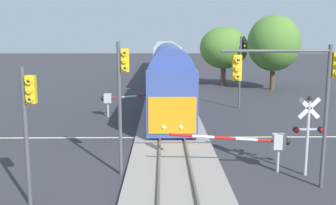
{
  "coord_description": "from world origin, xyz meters",
  "views": [
    {
      "loc": [
        -0.56,
        -23.27,
        6.25
      ],
      "look_at": [
        -0.21,
        1.08,
        2.0
      ],
      "focal_mm": 41.64,
      "sensor_mm": 36.0,
      "label": 1
    }
  ],
  "objects": [
    {
      "name": "ground_plane",
      "position": [
        0.0,
        0.0,
        0.0
      ],
      "size": [
        220.0,
        220.0,
        0.0
      ],
      "primitive_type": "plane",
      "color": "#333338"
    },
    {
      "name": "road_centre_stripe",
      "position": [
        0.0,
        0.0,
        0.0
      ],
      "size": [
        44.0,
        0.2,
        0.01
      ],
      "color": "beige",
      "rests_on": "ground"
    },
    {
      "name": "railway_track",
      "position": [
        0.0,
        0.0,
        0.1
      ],
      "size": [
        4.4,
        80.0,
        0.32
      ],
      "color": "gray",
      "rests_on": "ground"
    },
    {
      "name": "commuter_train",
      "position": [
        0.0,
        27.09,
        2.74
      ],
      "size": [
        3.04,
        61.17,
        5.16
      ],
      "color": "#384C93",
      "rests_on": "railway_track"
    },
    {
      "name": "crossing_gate_near",
      "position": [
        4.17,
        -6.16,
        1.43
      ],
      "size": [
        5.55,
        0.4,
        1.86
      ],
      "color": "#B7B7BC",
      "rests_on": "ground"
    },
    {
      "name": "crossing_signal_mast",
      "position": [
        5.87,
        -6.65,
        2.24
      ],
      "size": [
        1.36,
        0.44,
        3.66
      ],
      "color": "#B2B2B7",
      "rests_on": "ground"
    },
    {
      "name": "crossing_gate_far",
      "position": [
        -4.03,
        6.16,
        1.45
      ],
      "size": [
        6.15,
        0.4,
        1.96
      ],
      "color": "#B7B7BC",
      "rests_on": "ground"
    },
    {
      "name": "traffic_signal_near_left",
      "position": [
        -5.36,
        -9.57,
        3.45
      ],
      "size": [
        0.53,
        0.38,
        5.14
      ],
      "color": "#4C4C51",
      "rests_on": "ground"
    },
    {
      "name": "traffic_signal_far_side",
      "position": [
        6.14,
        9.54,
        4.08
      ],
      "size": [
        0.53,
        0.38,
        6.12
      ],
      "color": "#4C4C51",
      "rests_on": "ground"
    },
    {
      "name": "traffic_signal_near_right",
      "position": [
        4.8,
        -8.07,
        4.44
      ],
      "size": [
        4.73,
        0.38,
        5.88
      ],
      "color": "#4C4C51",
      "rests_on": "ground"
    },
    {
      "name": "traffic_signal_median",
      "position": [
        -2.32,
        -6.44,
        3.98
      ],
      "size": [
        0.53,
        0.38,
        5.96
      ],
      "color": "#4C4C51",
      "rests_on": "ground"
    },
    {
      "name": "elm_centre_background",
      "position": [
        6.93,
        24.47,
        4.66
      ],
      "size": [
        5.83,
        5.83,
        7.21
      ],
      "color": "brown",
      "rests_on": "ground"
    },
    {
      "name": "oak_far_right",
      "position": [
        12.06,
        21.07,
        5.3
      ],
      "size": [
        5.94,
        5.94,
        8.47
      ],
      "color": "#4C3828",
      "rests_on": "ground"
    }
  ]
}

